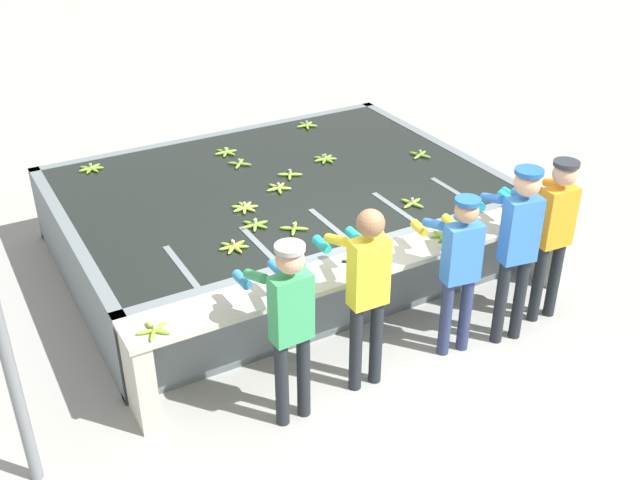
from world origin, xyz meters
TOP-DOWN VIEW (x-y plane):
  - ground_plane at (0.00, 0.00)m, footprint 80.00×80.00m
  - wash_tank at (0.00, 2.12)m, footprint 4.57×3.37m
  - work_ledge at (0.00, 0.22)m, footprint 4.57×0.45m
  - worker_0 at (-1.12, -0.33)m, footprint 0.42×0.72m
  - worker_1 at (-0.38, -0.26)m, footprint 0.42×0.72m
  - worker_2 at (0.58, -0.26)m, footprint 0.48×0.73m
  - worker_3 at (1.13, -0.37)m, footprint 0.48×0.75m
  - worker_4 at (1.68, -0.26)m, footprint 0.44×0.73m
  - banana_bunch_floating_0 at (1.08, 3.44)m, footprint 0.27×0.28m
  - banana_bunch_floating_1 at (-0.17, 3.12)m, footprint 0.28×0.26m
  - banana_bunch_floating_2 at (-0.17, 2.74)m, footprint 0.23×0.23m
  - banana_bunch_floating_3 at (0.75, 2.38)m, footprint 0.27×0.28m
  - banana_bunch_floating_4 at (-1.67, 3.44)m, footprint 0.28×0.28m
  - banana_bunch_floating_5 at (-0.07, 1.95)m, footprint 0.27×0.28m
  - banana_bunch_floating_6 at (0.95, 0.95)m, footprint 0.28×0.28m
  - banana_bunch_floating_7 at (-0.57, 1.70)m, footprint 0.28×0.27m
  - banana_bunch_floating_8 at (-0.35, 1.06)m, footprint 0.25×0.25m
  - banana_bunch_floating_9 at (-0.64, 1.32)m, footprint 0.28×0.26m
  - banana_bunch_floating_10 at (0.19, 2.19)m, footprint 0.26×0.26m
  - banana_bunch_floating_11 at (1.77, 1.93)m, footprint 0.27×0.27m
  - banana_bunch_floating_12 at (-0.99, 1.03)m, footprint 0.28×0.28m
  - banana_bunch_ledge_0 at (0.81, 0.23)m, footprint 0.27×0.28m
  - banana_bunch_ledge_1 at (-2.04, 0.14)m, footprint 0.27×0.27m
  - banana_bunch_ledge_2 at (2.02, 0.30)m, footprint 0.28×0.27m
  - knife_0 at (-0.16, 0.25)m, footprint 0.31×0.22m

SIDE VIEW (x-z plane):
  - ground_plane at x=0.00m, z-range 0.00..0.00m
  - wash_tank at x=0.00m, z-range -0.01..0.87m
  - work_ledge at x=0.00m, z-range 0.19..1.07m
  - knife_0 at x=-0.16m, z-range 0.88..0.89m
  - banana_bunch_floating_3 at x=0.75m, z-range 0.85..0.93m
  - banana_bunch_floating_4 at x=-1.67m, z-range 0.85..0.93m
  - banana_bunch_floating_7 at x=-0.57m, z-range 0.85..0.93m
  - banana_bunch_floating_12 at x=-0.99m, z-range 0.85..0.93m
  - banana_bunch_floating_1 at x=-0.17m, z-range 0.85..0.93m
  - banana_bunch_floating_9 at x=-0.64m, z-range 0.85..0.93m
  - banana_bunch_floating_0 at x=1.08m, z-range 0.85..0.93m
  - banana_bunch_floating_5 at x=-0.07m, z-range 0.85..0.93m
  - banana_bunch_floating_2 at x=-0.17m, z-range 0.85..0.93m
  - banana_bunch_floating_6 at x=0.95m, z-range 0.85..0.93m
  - banana_bunch_floating_8 at x=-0.35m, z-range 0.85..0.93m
  - banana_bunch_floating_10 at x=0.19m, z-range 0.85..0.93m
  - banana_bunch_floating_11 at x=1.77m, z-range 0.85..0.93m
  - banana_bunch_ledge_0 at x=0.81m, z-range 0.86..0.93m
  - banana_bunch_ledge_2 at x=2.02m, z-range 0.86..0.93m
  - banana_bunch_ledge_1 at x=-2.04m, z-range 0.86..0.93m
  - worker_2 at x=0.58m, z-range 0.16..1.72m
  - worker_0 at x=-1.12m, z-range 0.17..1.81m
  - worker_4 at x=1.68m, z-range 0.18..1.85m
  - worker_1 at x=-0.38m, z-range 0.17..1.88m
  - worker_3 at x=1.13m, z-range 0.20..1.95m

